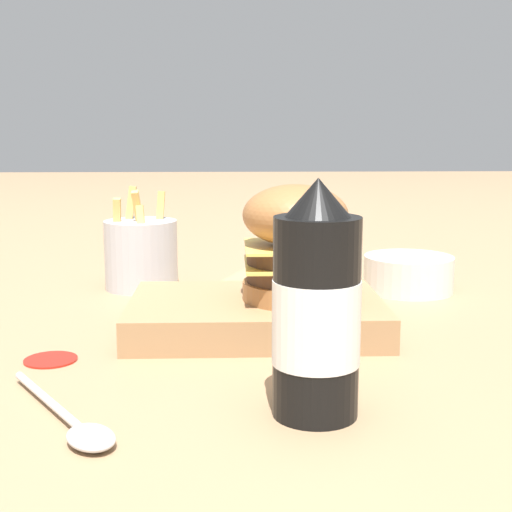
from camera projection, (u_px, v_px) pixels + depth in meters
name	position (u px, v px, depth m)	size (l,w,h in m)	color
ground_plane	(242.00, 338.00, 0.79)	(6.00, 6.00, 0.00)	#9E7A56
serving_board	(256.00, 315.00, 0.82)	(0.29, 0.20, 0.04)	#A37A51
burger	(295.00, 242.00, 0.80)	(0.12, 0.12, 0.13)	#9E6638
ketchup_bottle	(316.00, 311.00, 0.57)	(0.07, 0.07, 0.19)	black
fries_basket	(141.00, 253.00, 1.03)	(0.10, 0.10, 0.15)	#B7B7BC
side_bowl	(408.00, 272.00, 1.02)	(0.13, 0.13, 0.05)	silver
spoon	(79.00, 427.00, 0.54)	(0.12, 0.17, 0.01)	silver
ketchup_puddle	(51.00, 359.00, 0.71)	(0.05, 0.05, 0.00)	#B21E14
parchment_square	(281.00, 280.00, 1.09)	(0.22, 0.22, 0.00)	tan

